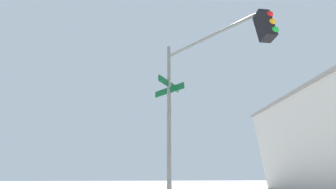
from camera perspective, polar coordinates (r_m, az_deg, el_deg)
traffic_signal_near at (r=4.74m, az=13.10°, el=5.79°), size 2.53×2.72×5.76m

